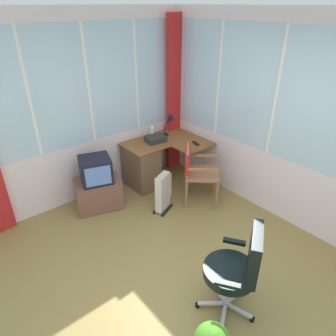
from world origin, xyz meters
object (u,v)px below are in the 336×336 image
Objects in this scene: paper_tray at (155,139)px; tv_on_stand at (98,186)px; spray_bottle at (152,131)px; space_heater at (164,192)px; wooden_armchair at (194,167)px; tv_remote at (196,143)px; desk_lamp at (170,122)px; desk at (145,164)px; office_chair at (239,266)px.

paper_tray is 0.37× the size of tv_on_stand.
space_heater is (-0.50, -0.91, -0.53)m from spray_bottle.
tv_remote is at bearing 43.91° from wooden_armchair.
paper_tray is at bearing 95.83° from wooden_armchair.
desk_lamp reaches higher than wooden_armchair.
desk is 3.41× the size of desk_lamp.
paper_tray is 0.34× the size of wooden_armchair.
spray_bottle is 0.72× the size of paper_tray.
wooden_armchair is 0.89× the size of office_chair.
office_chair is at bearing -111.24° from spray_bottle.
desk_lamp reaches higher than space_heater.
desk_lamp is 0.44× the size of tv_on_stand.
paper_tray is 0.51× the size of space_heater.
wooden_armchair is at bearing -107.63° from desk_lamp.
wooden_armchair is at bearing -11.46° from space_heater.
spray_bottle is 1.30m from tv_on_stand.
tv_remote is 1.64m from tv_on_stand.
spray_bottle is (0.30, 0.19, 0.44)m from desk.
wooden_armchair is (0.08, -0.82, -0.20)m from paper_tray.
spray_bottle is (-0.28, 0.13, -0.12)m from desk_lamp.
desk_lamp is at bearing 72.37° from wooden_armchair.
spray_bottle is at bearing 61.05° from space_heater.
tv_remote is 0.15× the size of office_chair.
wooden_armchair is 1.09× the size of tv_on_stand.
office_chair is (-1.37, -1.97, -0.16)m from tv_remote.
desk is at bearing 74.39° from space_heater.
tv_on_stand is (-0.16, 2.40, -0.22)m from office_chair.
desk is at bearing 110.08° from wooden_armchair.
tv_remote is 0.26× the size of space_heater.
desk_lamp reaches higher than desk.
tv_remote is 0.69× the size of spray_bottle.
spray_bottle is at bearing 68.76° from office_chair.
office_chair reaches higher than paper_tray.
desk is at bearing 178.87° from paper_tray.
spray_bottle reaches higher than tv_on_stand.
desk is 0.43m from paper_tray.
office_chair is (-1.31, -2.51, -0.38)m from desk_lamp.
desk_lamp reaches higher than tv_on_stand.
office_chair is 1.84m from space_heater.
tv_on_stand is at bearing 93.82° from office_chair.
tv_remote is 2.40m from office_chair.
desk is 2.57m from office_chair.
paper_tray is at bearing 59.70° from space_heater.
office_chair is 2.42m from tv_on_stand.
office_chair is 1.23× the size of tv_on_stand.
office_chair is (-1.03, -2.64, -0.26)m from spray_bottle.
tv_remote reaches higher than desk.
office_chair is (-0.94, -2.45, -0.20)m from paper_tray.
space_heater is (0.69, -0.66, -0.06)m from tv_on_stand.
office_chair reaches higher than space_heater.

